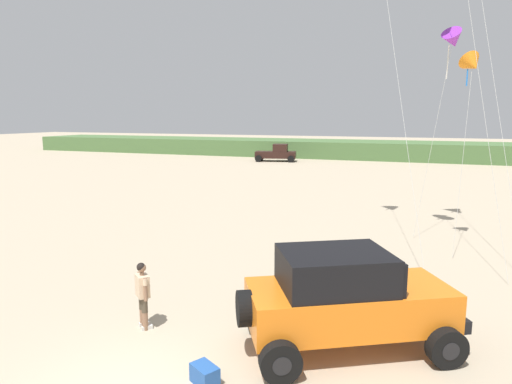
% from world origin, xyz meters
% --- Properties ---
extents(dune_ridge, '(90.00, 8.55, 2.05)m').
position_xyz_m(dune_ridge, '(-4.89, 51.00, 1.02)').
color(dune_ridge, '#4C703D').
rests_on(dune_ridge, ground_plane).
extents(jeep, '(4.99, 4.19, 2.26)m').
position_xyz_m(jeep, '(3.39, 3.25, 1.20)').
color(jeep, orange).
rests_on(jeep, ground_plane).
extents(person_watching, '(0.51, 0.46, 1.67)m').
position_xyz_m(person_watching, '(-1.38, 2.51, 0.94)').
color(person_watching, '#8C664C').
rests_on(person_watching, ground_plane).
extents(cooler_box, '(0.66, 0.59, 0.38)m').
position_xyz_m(cooler_box, '(1.07, 0.95, 0.19)').
color(cooler_box, '#23519E').
rests_on(cooler_box, ground_plane).
extents(distant_pickup, '(4.89, 3.21, 1.98)m').
position_xyz_m(distant_pickup, '(-10.95, 42.80, 0.94)').
color(distant_pickup, black).
rests_on(distant_pickup, ground_plane).
extents(kite_black_sled, '(1.66, 1.75, 8.73)m').
position_xyz_m(kite_black_sled, '(5.68, 14.63, 8.22)').
color(kite_black_sled, purple).
rests_on(kite_black_sled, ground_plane).
extents(kite_blue_swept, '(1.25, 2.29, 7.56)m').
position_xyz_m(kite_blue_swept, '(6.32, 12.76, 7.03)').
color(kite_blue_swept, orange).
rests_on(kite_blue_swept, ground_plane).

